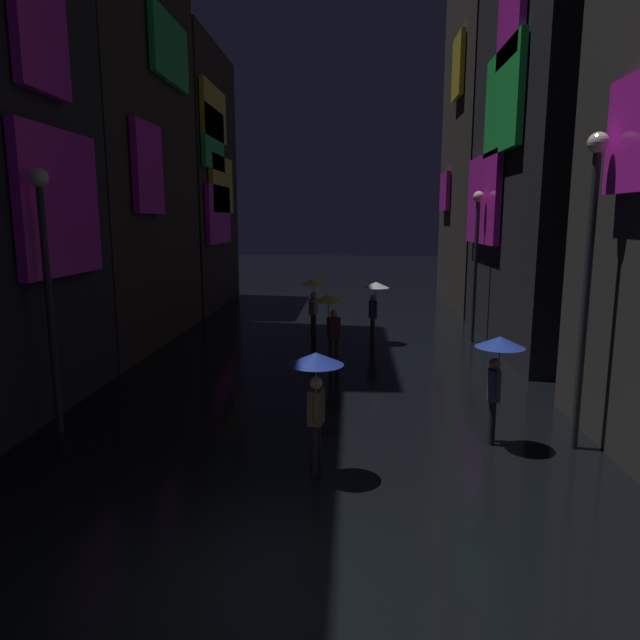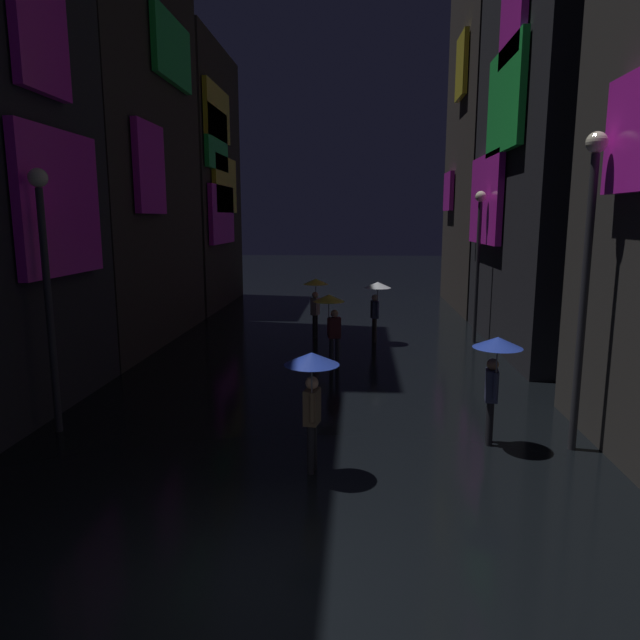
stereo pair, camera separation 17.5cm
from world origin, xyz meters
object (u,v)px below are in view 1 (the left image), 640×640
object	(u,v)px
pedestrian_foreground_left_yellow	(330,310)
pedestrian_near_crossing_clear	(375,295)
pedestrian_foreground_right_blue	(316,379)
streetlamp_right_far	(476,248)
streetlamp_right_near	(589,258)
pedestrian_far_right_yellow	(314,291)
streetlamp_left_near	(47,270)
pedestrian_midstreet_left_blue	(498,360)

from	to	relation	value
pedestrian_foreground_left_yellow	pedestrian_near_crossing_clear	bearing A→B (deg)	67.31
pedestrian_foreground_right_blue	streetlamp_right_far	world-z (taller)	streetlamp_right_far
pedestrian_near_crossing_clear	pedestrian_foreground_left_yellow	xyz separation A→B (m)	(-1.40, -3.34, 0.00)
pedestrian_near_crossing_clear	streetlamp_right_near	size ratio (longest dim) A/B	0.37
streetlamp_right_far	pedestrian_near_crossing_clear	bearing A→B (deg)	-174.27
streetlamp_right_far	streetlamp_right_near	world-z (taller)	streetlamp_right_near
pedestrian_far_right_yellow	streetlamp_left_near	distance (m)	10.62
pedestrian_far_right_yellow	streetlamp_right_near	size ratio (longest dim) A/B	0.37
pedestrian_foreground_right_blue	streetlamp_right_near	world-z (taller)	streetlamp_right_near
pedestrian_foreground_right_blue	streetlamp_left_near	bearing A→B (deg)	162.85
pedestrian_midstreet_left_blue	pedestrian_foreground_left_yellow	world-z (taller)	same
streetlamp_left_near	streetlamp_right_near	xyz separation A→B (m)	(10.00, -0.22, 0.28)
pedestrian_far_right_yellow	pedestrian_foreground_right_blue	bearing A→B (deg)	-85.94
pedestrian_foreground_right_blue	streetlamp_right_near	distance (m)	5.29
streetlamp_left_near	pedestrian_foreground_left_yellow	bearing A→B (deg)	45.87
pedestrian_foreground_right_blue	streetlamp_right_near	xyz separation A→B (m)	(4.74, 1.40, 1.87)
pedestrian_foreground_right_blue	pedestrian_near_crossing_clear	world-z (taller)	same
pedestrian_foreground_right_blue	pedestrian_far_right_yellow	size ratio (longest dim) A/B	1.00
pedestrian_far_right_yellow	streetlamp_right_near	world-z (taller)	streetlamp_right_near
pedestrian_near_crossing_clear	streetlamp_left_near	size ratio (longest dim) A/B	0.41
streetlamp_left_near	streetlamp_right_far	size ratio (longest dim) A/B	1.01
pedestrian_far_right_yellow	streetlamp_right_far	distance (m)	5.76
pedestrian_midstreet_left_blue	streetlamp_right_far	world-z (taller)	streetlamp_right_far
streetlamp_right_far	pedestrian_foreground_left_yellow	bearing A→B (deg)	-142.43
pedestrian_midstreet_left_blue	pedestrian_foreground_left_yellow	distance (m)	6.47
pedestrian_midstreet_left_blue	pedestrian_near_crossing_clear	world-z (taller)	same
pedestrian_midstreet_left_blue	pedestrian_near_crossing_clear	bearing A→B (deg)	102.16
pedestrian_midstreet_left_blue	streetlamp_right_near	distance (m)	2.38
streetlamp_left_near	streetlamp_right_near	bearing A→B (deg)	-1.26
pedestrian_midstreet_left_blue	streetlamp_right_far	bearing A→B (deg)	80.96
pedestrian_foreground_right_blue	streetlamp_left_near	xyz separation A→B (m)	(-5.26, 1.62, 1.59)
pedestrian_midstreet_left_blue	streetlamp_right_near	bearing A→B (deg)	-1.41
pedestrian_foreground_right_blue	streetlamp_left_near	distance (m)	5.73
pedestrian_foreground_right_blue	pedestrian_near_crossing_clear	bearing A→B (deg)	82.56
streetlamp_right_far	streetlamp_right_near	distance (m)	9.28
pedestrian_foreground_right_blue	pedestrian_foreground_left_yellow	xyz separation A→B (m)	(-0.05, 7.00, 0.00)
pedestrian_foreground_right_blue	pedestrian_midstreet_left_blue	xyz separation A→B (m)	(3.27, 1.44, 0.00)
pedestrian_near_crossing_clear	streetlamp_right_near	distance (m)	9.74
streetlamp_left_near	streetlamp_right_near	size ratio (longest dim) A/B	0.91
pedestrian_far_right_yellow	pedestrian_near_crossing_clear	distance (m)	2.28
pedestrian_near_crossing_clear	pedestrian_midstreet_left_blue	bearing A→B (deg)	-77.84
streetlamp_right_near	pedestrian_foreground_left_yellow	bearing A→B (deg)	130.53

